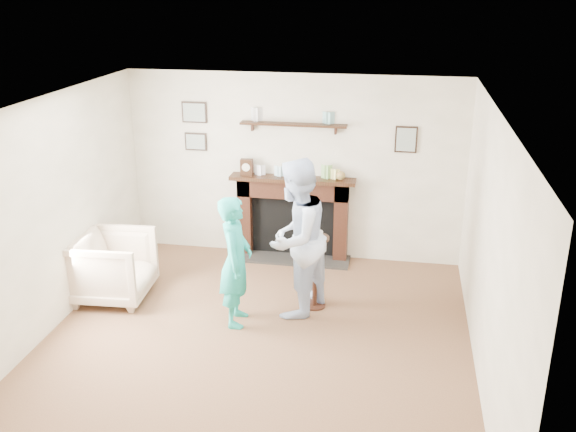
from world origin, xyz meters
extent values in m
plane|color=brown|center=(0.00, 0.00, 0.00)|extent=(5.00, 5.00, 0.00)
cube|color=beige|center=(0.00, 2.50, 1.25)|extent=(4.50, 0.04, 2.50)
cube|color=beige|center=(-2.25, 0.00, 1.25)|extent=(0.04, 5.00, 2.50)
cube|color=beige|center=(2.25, 0.00, 1.25)|extent=(0.04, 5.00, 2.50)
cube|color=white|center=(0.00, 0.00, 2.50)|extent=(4.50, 5.00, 0.04)
cube|color=black|center=(-0.66, 2.40, 0.55)|extent=(0.18, 0.20, 1.10)
cube|color=black|center=(0.66, 2.40, 0.55)|extent=(0.18, 0.20, 1.10)
cube|color=black|center=(0.00, 2.40, 0.98)|extent=(1.50, 0.20, 0.24)
cube|color=black|center=(0.00, 2.47, 0.43)|extent=(1.14, 0.06, 0.86)
cube|color=#2A2826|center=(0.00, 2.28, 0.01)|extent=(1.60, 0.44, 0.03)
cube|color=black|center=(0.00, 2.37, 1.12)|extent=(1.68, 0.26, 0.05)
cube|color=black|center=(0.00, 2.42, 1.85)|extent=(1.40, 0.15, 0.03)
cube|color=black|center=(-1.35, 2.48, 1.95)|extent=(0.34, 0.03, 0.28)
cube|color=black|center=(-1.35, 2.48, 1.55)|extent=(0.30, 0.03, 0.24)
cube|color=black|center=(1.45, 2.48, 1.70)|extent=(0.28, 0.03, 0.34)
cube|color=black|center=(-0.62, 2.37, 1.26)|extent=(0.16, 0.09, 0.22)
cylinder|color=beige|center=(-0.62, 2.32, 1.27)|extent=(0.11, 0.01, 0.11)
sphere|color=green|center=(0.64, 2.37, 1.21)|extent=(0.12, 0.12, 0.12)
imported|color=tan|center=(-1.90, 0.81, 0.00)|extent=(0.95, 0.92, 0.81)
imported|color=silver|center=(0.30, 0.86, 0.00)|extent=(0.96, 1.07, 1.82)
imported|color=#22B1C1|center=(-0.30, 0.51, 0.00)|extent=(0.41, 0.57, 1.48)
cylinder|color=black|center=(0.50, 1.02, 0.01)|extent=(0.26, 0.26, 0.02)
cylinder|color=black|center=(0.50, 1.02, 0.44)|extent=(0.06, 0.06, 0.83)
cylinder|color=black|center=(0.50, 1.02, 0.87)|extent=(0.31, 0.31, 0.03)
cylinder|color=silver|center=(0.50, 1.02, 0.88)|extent=(0.21, 0.21, 0.01)
cylinder|color=silver|center=(0.50, 1.02, 0.91)|extent=(0.17, 0.17, 0.06)
cylinder|color=beige|center=(0.50, 1.02, 0.97)|extent=(0.01, 0.01, 0.05)
sphere|color=orange|center=(0.50, 1.02, 1.00)|extent=(0.02, 0.02, 0.02)
camera|label=1|loc=(1.39, -5.65, 3.62)|focal=40.00mm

